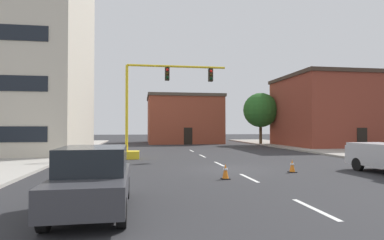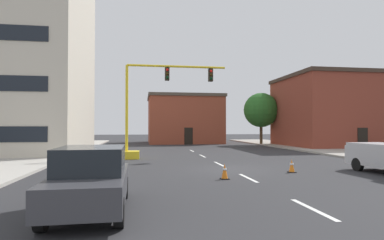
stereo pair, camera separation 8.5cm
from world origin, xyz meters
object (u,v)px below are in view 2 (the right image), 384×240
(sedan_dark_gray_near_left, at_px, (91,179))
(traffic_cone_roadside_a, at_px, (225,171))
(traffic_cone_roadside_b, at_px, (292,166))
(traffic_signal_gantry, at_px, (141,128))
(tree_right_far, at_px, (261,110))

(sedan_dark_gray_near_left, bearing_deg, traffic_cone_roadside_a, 43.36)
(traffic_cone_roadside_a, distance_m, traffic_cone_roadside_b, 4.13)
(sedan_dark_gray_near_left, height_order, traffic_cone_roadside_b, sedan_dark_gray_near_left)
(traffic_cone_roadside_b, bearing_deg, traffic_signal_gantry, 132.13)
(traffic_signal_gantry, xyz_separation_m, sedan_dark_gray_near_left, (-1.25, -14.46, -1.30))
(traffic_signal_gantry, relative_size, traffic_cone_roadside_b, 12.29)
(tree_right_far, bearing_deg, sedan_dark_gray_near_left, -118.62)
(sedan_dark_gray_near_left, relative_size, traffic_cone_roadside_b, 6.83)
(traffic_cone_roadside_b, bearing_deg, sedan_dark_gray_near_left, -145.01)
(tree_right_far, distance_m, traffic_cone_roadside_a, 27.83)
(traffic_signal_gantry, height_order, traffic_cone_roadside_b, traffic_signal_gantry)
(traffic_cone_roadside_b, bearing_deg, traffic_cone_roadside_a, -158.85)
(traffic_cone_roadside_a, height_order, traffic_cone_roadside_b, traffic_cone_roadside_a)
(tree_right_far, height_order, sedan_dark_gray_near_left, tree_right_far)
(traffic_cone_roadside_a, bearing_deg, tree_right_far, 65.75)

